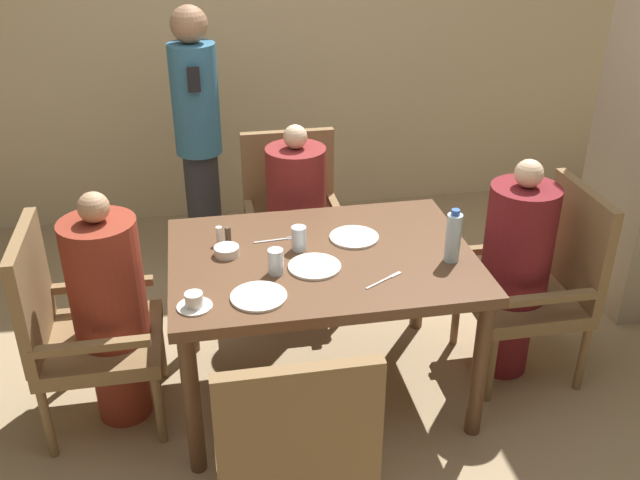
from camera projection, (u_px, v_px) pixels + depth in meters
ground_plane at (322, 387)px, 3.49m from camera, size 16.00×16.00×0.00m
wall_back at (262, 14)px, 4.69m from camera, size 8.00×0.06×2.80m
dining_table at (322, 272)px, 3.19m from camera, size 1.34×0.97×0.74m
chair_left_side at (76, 325)px, 3.08m from camera, size 0.53×0.53×0.96m
diner_in_left_chair at (110, 308)px, 3.07m from camera, size 0.32×0.32×1.12m
chair_far_side at (293, 217)px, 4.04m from camera, size 0.53×0.53×0.96m
diner_in_far_chair at (297, 219)px, 3.88m from camera, size 0.32×0.32×1.09m
chair_right_side at (542, 279)px, 3.43m from camera, size 0.53×0.53×0.96m
diner_in_right_chair at (515, 268)px, 3.37m from camera, size 0.32×0.32×1.12m
chair_near_corner at (293, 448)px, 2.43m from camera, size 0.53×0.53×0.96m
standing_host at (198, 135)px, 4.19m from camera, size 0.27×0.31×1.60m
plate_main_left at (315, 267)px, 3.04m from camera, size 0.23×0.23×0.01m
plate_main_right at (259, 297)px, 2.83m from camera, size 0.23×0.23×0.01m
plate_dessert_center at (354, 237)px, 3.28m from camera, size 0.23×0.23×0.01m
teacup_with_saucer at (194, 302)px, 2.76m from camera, size 0.14×0.14×0.06m
bowl_small at (227, 251)px, 3.14m from camera, size 0.11×0.11×0.04m
water_bottle at (453, 237)px, 3.05m from camera, size 0.07×0.07×0.24m
glass_tall_near at (299, 238)px, 3.17m from camera, size 0.07×0.07×0.11m
glass_tall_mid at (276, 262)px, 2.98m from camera, size 0.07×0.07×0.11m
salt_shaker at (219, 235)px, 3.22m from camera, size 0.03×0.03×0.08m
pepper_shaker at (228, 235)px, 3.23m from camera, size 0.03×0.03×0.08m
fork_beside_plate at (279, 240)px, 3.27m from camera, size 0.19×0.03×0.00m
knife_beside_plate at (386, 279)px, 2.96m from camera, size 0.18×0.11×0.00m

